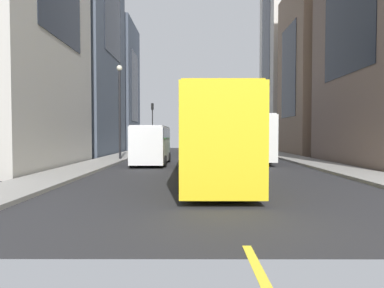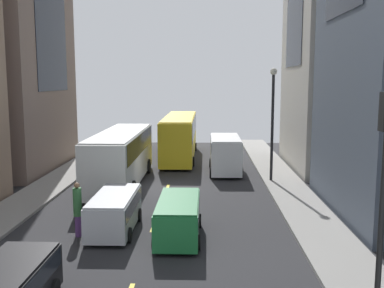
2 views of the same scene
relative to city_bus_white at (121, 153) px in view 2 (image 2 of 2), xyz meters
name	(u,v)px [view 2 (image 2 of 2)]	position (x,y,z in m)	size (l,w,h in m)	color
ground_plane	(167,189)	(3.02, -1.14, -2.01)	(41.17, 41.17, 0.00)	#28282B
sidewalk_west	(49,186)	(-4.32, -1.14, -1.93)	(2.49, 44.00, 0.15)	gray
sidewalk_east	(288,188)	(10.36, -1.14, -1.93)	(2.49, 44.00, 0.15)	gray
lane_stripe_2	(154,225)	(3.02, -8.14, -2.00)	(0.16, 2.00, 0.01)	yellow
lane_stripe_3	(167,188)	(3.02, -1.14, -2.00)	(0.16, 2.00, 0.01)	yellow
lane_stripe_4	(175,167)	(3.02, 5.86, -2.00)	(0.16, 2.00, 0.01)	yellow
lane_stripe_5	(180,152)	(3.02, 12.86, -2.00)	(0.16, 2.00, 0.01)	yellow
lane_stripe_6	(184,142)	(3.02, 19.86, -2.00)	(0.16, 2.00, 0.01)	yellow
city_bus_white	(121,153)	(0.00, 0.00, 0.00)	(2.80, 11.08, 3.35)	silver
streetcar_yellow	(180,133)	(3.15, 9.88, 0.12)	(2.70, 12.36, 3.59)	yellow
delivery_van_white	(225,152)	(6.76, 3.81, -0.49)	(2.25, 5.41, 2.58)	white
car_green_0	(178,215)	(4.23, -9.78, -1.04)	(1.88, 4.45, 1.64)	#1E7238
car_silver_2	(115,209)	(1.40, -9.00, -1.03)	(1.87, 4.46, 1.65)	#B7BABF
pedestrian_waiting_curb	(78,208)	(-0.02, -9.72, -0.76)	(0.36, 0.36, 2.33)	#593372
streetlamp_near	(273,112)	(9.61, 0.80, 2.53)	(0.44, 0.44, 7.18)	black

